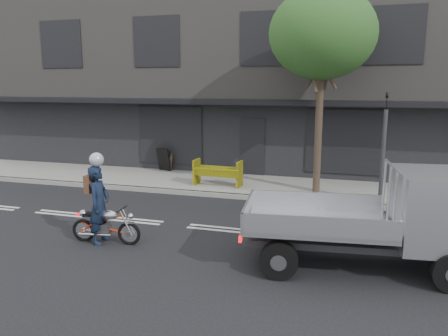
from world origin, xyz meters
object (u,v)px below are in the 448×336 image
Objects in this scene: rider at (99,205)px; construction_barrier at (216,174)px; flatbed_ute at (416,212)px; street_tree at (322,34)px; sandwich_board at (163,159)px; traffic_light_pole at (383,154)px; motorcycle at (106,224)px.

rider is 1.09× the size of construction_barrier.
construction_barrier is (-5.84, 5.18, -0.61)m from flatbed_ute.
sandwich_board is at bearing 164.32° from street_tree.
street_tree is 5.80m from construction_barrier.
traffic_light_pole reaches higher than sandwich_board.
traffic_light_pole is 8.35m from rider.
rider reaches higher than motorcycle.
traffic_light_pole is (2.00, -0.85, -3.63)m from street_tree.
motorcycle is 1.82× the size of sandwich_board.
sandwich_board is (-1.96, 7.72, 0.17)m from motorcycle.
traffic_light_pole is 2.01× the size of motorcycle.
street_tree is 7.03× the size of sandwich_board.
street_tree is at bearing 1.00° from sandwich_board.
motorcycle is (-4.45, -5.92, -4.82)m from street_tree.
flatbed_ute reaches higher than construction_barrier.
construction_barrier is (-3.45, -0.36, -4.65)m from street_tree.
sandwich_board is (-1.81, 7.72, -0.31)m from rider.
construction_barrier is at bearing -19.45° from sandwich_board.
flatbed_ute is (6.99, 0.37, 0.30)m from rider.
street_tree reaches higher than motorcycle.
traffic_light_pole reaches higher than motorcycle.
street_tree is 3.60× the size of rider.
rider reaches higher than construction_barrier.
flatbed_ute is at bearing -23.17° from sandwich_board.
street_tree is 8.83m from motorcycle.
traffic_light_pole is at bearing -57.69° from rider.
traffic_light_pole is 5.57m from construction_barrier.
construction_barrier is at bearing 131.99° from flatbed_ute.
construction_barrier is (-5.45, 0.49, -1.02)m from traffic_light_pole.
traffic_light_pole is at bearing -0.80° from sandwich_board.
rider is 7.01m from flatbed_ute.
sandwich_board is (-6.41, 1.80, -4.65)m from street_tree.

